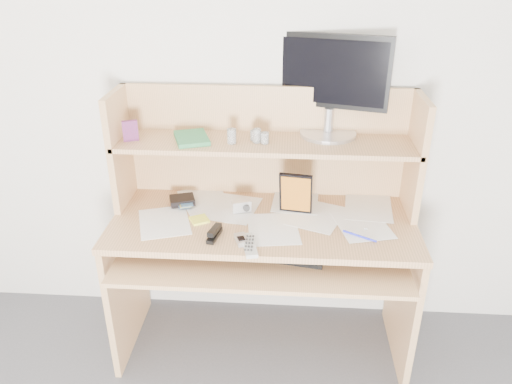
# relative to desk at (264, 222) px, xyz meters

# --- Properties ---
(back_wall) EXTENTS (3.60, 0.04, 2.50)m
(back_wall) POSITION_rel_desk_xyz_m (0.00, 0.24, 0.56)
(back_wall) COLOR silver
(back_wall) RESTS_ON floor
(desk) EXTENTS (1.40, 0.70, 1.30)m
(desk) POSITION_rel_desk_xyz_m (0.00, 0.00, 0.00)
(desk) COLOR tan
(desk) RESTS_ON floor
(paper_clutter) EXTENTS (1.32, 0.54, 0.01)m
(paper_clutter) POSITION_rel_desk_xyz_m (0.00, -0.08, 0.06)
(paper_clutter) COLOR white
(paper_clutter) RESTS_ON desk
(keyboard) EXTENTS (0.45, 0.23, 0.03)m
(keyboard) POSITION_rel_desk_xyz_m (0.07, -0.20, -0.03)
(keyboard) COLOR black
(keyboard) RESTS_ON desk
(tv_remote) EXTENTS (0.09, 0.18, 0.02)m
(tv_remote) POSITION_rel_desk_xyz_m (-0.04, -0.32, 0.07)
(tv_remote) COLOR #AEAEA8
(tv_remote) RESTS_ON paper_clutter
(flip_phone) EXTENTS (0.07, 0.10, 0.02)m
(flip_phone) POSITION_rel_desk_xyz_m (-0.08, -0.28, 0.07)
(flip_phone) COLOR #B4B4B6
(flip_phone) RESTS_ON paper_clutter
(stapler) EXTENTS (0.06, 0.13, 0.04)m
(stapler) POSITION_rel_desk_xyz_m (-0.20, -0.25, 0.08)
(stapler) COLOR black
(stapler) RESTS_ON paper_clutter
(wallet) EXTENTS (0.14, 0.13, 0.03)m
(wallet) POSITION_rel_desk_xyz_m (-0.40, 0.05, 0.08)
(wallet) COLOR black
(wallet) RESTS_ON paper_clutter
(sticky_note_pad) EXTENTS (0.11, 0.11, 0.01)m
(sticky_note_pad) POSITION_rel_desk_xyz_m (-0.29, -0.11, 0.06)
(sticky_note_pad) COLOR #FFF343
(sticky_note_pad) RESTS_ON desk
(digital_camera) EXTENTS (0.10, 0.06, 0.05)m
(digital_camera) POSITION_rel_desk_xyz_m (-0.11, -0.02, 0.09)
(digital_camera) COLOR silver
(digital_camera) RESTS_ON paper_clutter
(game_case) EXTENTS (0.15, 0.04, 0.21)m
(game_case) POSITION_rel_desk_xyz_m (0.15, -0.02, 0.17)
(game_case) COLOR black
(game_case) RESTS_ON paper_clutter
(blue_pen) EXTENTS (0.14, 0.09, 0.01)m
(blue_pen) POSITION_rel_desk_xyz_m (0.43, -0.21, 0.07)
(blue_pen) COLOR #1B22CD
(blue_pen) RESTS_ON paper_clutter
(card_box) EXTENTS (0.07, 0.04, 0.10)m
(card_box) POSITION_rel_desk_xyz_m (-0.61, 0.03, 0.43)
(card_box) COLOR #A7162B
(card_box) RESTS_ON desk
(shelf_book) EXTENTS (0.20, 0.23, 0.02)m
(shelf_book) POSITION_rel_desk_xyz_m (-0.34, 0.06, 0.40)
(shelf_book) COLOR #2E753B
(shelf_book) RESTS_ON desk
(chip_stack_a) EXTENTS (0.04, 0.04, 0.05)m
(chip_stack_a) POSITION_rel_desk_xyz_m (-0.00, 0.04, 0.41)
(chip_stack_a) COLOR black
(chip_stack_a) RESTS_ON desk
(chip_stack_b) EXTENTS (0.05, 0.05, 0.07)m
(chip_stack_b) POSITION_rel_desk_xyz_m (-0.15, 0.03, 0.42)
(chip_stack_b) COLOR white
(chip_stack_b) RESTS_ON desk
(chip_stack_c) EXTENTS (0.04, 0.04, 0.05)m
(chip_stack_c) POSITION_rel_desk_xyz_m (-0.05, 0.08, 0.41)
(chip_stack_c) COLOR black
(chip_stack_c) RESTS_ON desk
(chip_stack_d) EXTENTS (0.04, 0.04, 0.06)m
(chip_stack_d) POSITION_rel_desk_xyz_m (-0.04, 0.05, 0.42)
(chip_stack_d) COLOR silver
(chip_stack_d) RESTS_ON desk
(monitor) EXTENTS (0.52, 0.27, 0.46)m
(monitor) POSITION_rel_desk_xyz_m (0.29, 0.19, 0.63)
(monitor) COLOR silver
(monitor) RESTS_ON desk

